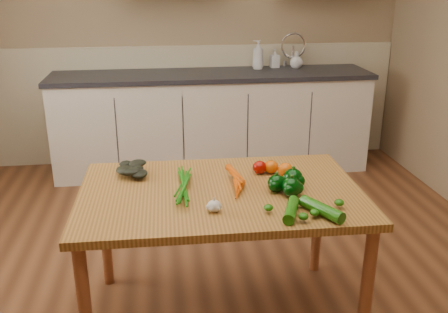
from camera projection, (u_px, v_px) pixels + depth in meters
room at (215, 78)px, 2.41m from camera, size 4.04×5.04×2.64m
counter_run at (213, 120)px, 4.58m from camera, size 2.84×0.64×1.14m
table at (221, 205)px, 2.45m from camera, size 1.38×0.90×0.73m
soap_bottle_a at (258, 55)px, 4.55m from camera, size 0.12×0.12×0.26m
soap_bottle_b at (275, 58)px, 4.64m from camera, size 0.08×0.09×0.17m
soap_bottle_c at (296, 60)px, 4.61m from camera, size 0.16×0.16×0.15m
carrot_bunch at (219, 182)px, 2.43m from camera, size 0.26×0.20×0.07m
leafy_greens at (137, 167)px, 2.58m from camera, size 0.20×0.18×0.10m
garlic_bulb at (214, 206)px, 2.19m from camera, size 0.06×0.06×0.05m
pepper_a at (276, 183)px, 2.39m from camera, size 0.08×0.08×0.08m
pepper_b at (293, 179)px, 2.43m from camera, size 0.10×0.10×0.10m
pepper_c at (292, 187)px, 2.34m from camera, size 0.09×0.09×0.09m
tomato_a at (260, 167)px, 2.61m from camera, size 0.07×0.07×0.07m
tomato_b at (271, 167)px, 2.62m from camera, size 0.08×0.08×0.07m
tomato_c at (285, 170)px, 2.58m from camera, size 0.08×0.08×0.07m
zucchini_a at (322, 209)px, 2.16m from camera, size 0.16×0.22×0.06m
zucchini_b at (291, 210)px, 2.15m from camera, size 0.12×0.20×0.05m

